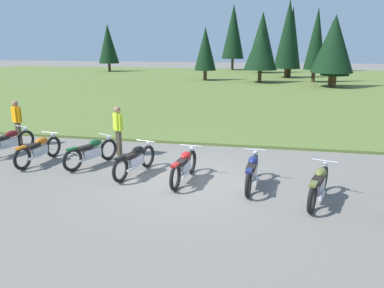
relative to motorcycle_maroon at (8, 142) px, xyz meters
The scene contains 12 objects.
ground_plane 6.70m from the motorcycle_maroon, 11.45° to the right, with size 140.00×140.00×0.00m, color slate.
grass_moorland 25.31m from the motorcycle_maroon, 75.00° to the left, with size 80.00×44.00×0.10m, color #5B7033.
forest_treeline 34.72m from the motorcycle_maroon, 73.67° to the left, with size 41.91×26.47×9.12m.
motorcycle_maroon is the anchor object (origin of this frame).
motorcycle_orange 1.73m from the motorcycle_maroon, 22.70° to the right, with size 0.62×2.10×0.88m.
motorcycle_british_green 3.39m from the motorcycle_maroon, ahead, with size 1.00×1.96×0.88m.
motorcycle_black 5.06m from the motorcycle_maroon, 12.32° to the right, with size 0.74×2.06×0.88m.
motorcycle_red 6.60m from the motorcycle_maroon, 11.80° to the right, with size 0.62×2.10×0.88m.
motorcycle_navy 8.42m from the motorcycle_maroon, ahead, with size 0.62×2.10×0.88m.
motorcycle_olive 10.10m from the motorcycle_maroon, 11.77° to the right, with size 0.84×2.03×0.88m.
rider_checking_bike 1.32m from the motorcycle_maroon, 110.22° to the left, with size 0.48×0.38×1.67m.
rider_near_row_end 3.84m from the motorcycle_maroon, ahead, with size 0.40×0.43×1.67m.
Camera 1 is at (2.03, -9.40, 3.65)m, focal length 34.67 mm.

